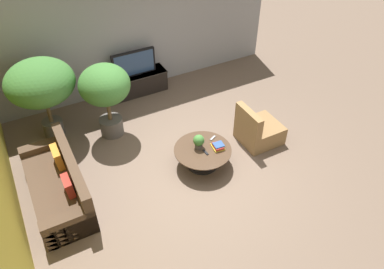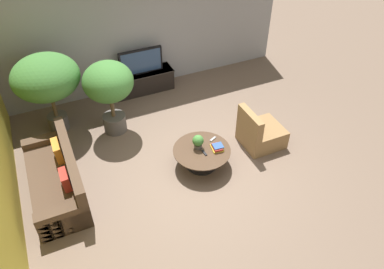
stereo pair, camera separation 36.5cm
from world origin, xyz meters
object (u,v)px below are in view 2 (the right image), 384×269
at_px(potted_palm_tall, 46,79).
at_px(potted_palm_corner, 109,86).
at_px(potted_plant_tabletop, 198,141).
at_px(coffee_table, 202,154).
at_px(media_console, 143,81).
at_px(couch_by_wall, 58,179).
at_px(armchair_wicker, 260,133).
at_px(television, 141,62).

relative_size(potted_palm_tall, potted_palm_corner, 1.07).
height_order(potted_palm_corner, potted_plant_tabletop, potted_palm_corner).
xyz_separation_m(coffee_table, potted_palm_tall, (-2.33, 2.31, 0.97)).
height_order(media_console, potted_plant_tabletop, potted_plant_tabletop).
relative_size(couch_by_wall, armchair_wicker, 2.44).
height_order(television, potted_palm_tall, potted_palm_tall).
bearing_deg(media_console, coffee_table, -86.57).
relative_size(coffee_table, potted_plant_tabletop, 3.81).
xyz_separation_m(media_console, television, (0.00, -0.00, 0.54)).
relative_size(coffee_table, armchair_wicker, 1.28).
height_order(armchair_wicker, potted_palm_corner, potted_palm_corner).
xyz_separation_m(media_console, potted_plant_tabletop, (0.14, -2.89, 0.28)).
bearing_deg(couch_by_wall, armchair_wicker, 84.28).
relative_size(couch_by_wall, potted_palm_corner, 1.30).
distance_m(couch_by_wall, potted_palm_corner, 2.06).
bearing_deg(coffee_table, potted_palm_corner, 124.94).
distance_m(media_console, television, 0.54).
bearing_deg(potted_palm_tall, potted_palm_corner, -26.63).
relative_size(television, potted_plant_tabletop, 3.63).
xyz_separation_m(couch_by_wall, potted_plant_tabletop, (2.57, -0.39, 0.27)).
relative_size(couch_by_wall, potted_palm_tall, 1.21).
bearing_deg(coffee_table, television, 93.44).
height_order(television, armchair_wicker, television).
bearing_deg(potted_palm_corner, potted_plant_tabletop, -54.69).
height_order(coffee_table, couch_by_wall, couch_by_wall).
distance_m(television, armchair_wicker, 3.32).
height_order(potted_palm_tall, potted_plant_tabletop, potted_palm_tall).
xyz_separation_m(television, coffee_table, (0.18, -2.97, -0.53)).
height_order(armchair_wicker, potted_palm_tall, potted_palm_tall).
relative_size(armchair_wicker, potted_plant_tabletop, 2.98).
bearing_deg(armchair_wicker, television, 27.93).
xyz_separation_m(armchair_wicker, potted_palm_corner, (-2.58, 1.68, 0.85)).
xyz_separation_m(coffee_table, armchair_wicker, (1.36, 0.08, -0.01)).
height_order(media_console, armchair_wicker, armchair_wicker).
bearing_deg(potted_palm_corner, media_console, 49.27).
relative_size(armchair_wicker, potted_palm_tall, 0.50).
bearing_deg(potted_plant_tabletop, armchair_wicker, -0.16).
distance_m(armchair_wicker, potted_palm_tall, 4.41).
distance_m(potted_palm_corner, potted_plant_tabletop, 2.13).
distance_m(couch_by_wall, potted_palm_tall, 2.09).
xyz_separation_m(media_console, potted_palm_tall, (-2.15, -0.67, 0.98)).
distance_m(armchair_wicker, potted_palm_corner, 3.19).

